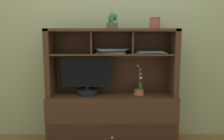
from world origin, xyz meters
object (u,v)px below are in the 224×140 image
(tv_monitor, at_px, (87,80))
(potted_succulent, at_px, (112,22))
(magazine_stack_centre, at_px, (150,52))
(ceramic_vase, at_px, (155,23))
(media_console, at_px, (112,109))
(potted_orchid, at_px, (139,91))
(magazine_stack_left, at_px, (112,51))

(tv_monitor, bearing_deg, potted_succulent, -4.26)
(tv_monitor, xyz_separation_m, magazine_stack_centre, (0.72, -0.01, 0.32))
(potted_succulent, height_order, ceramic_vase, potted_succulent)
(media_console, height_order, potted_orchid, media_console)
(potted_succulent, bearing_deg, magazine_stack_left, 105.11)
(magazine_stack_left, height_order, potted_succulent, potted_succulent)
(media_console, xyz_separation_m, magazine_stack_centre, (0.44, -0.02, 0.67))
(potted_orchid, height_order, potted_succulent, potted_succulent)
(magazine_stack_left, distance_m, magazine_stack_centre, 0.44)
(tv_monitor, height_order, magazine_stack_centre, magazine_stack_centre)
(potted_orchid, distance_m, magazine_stack_left, 0.56)
(tv_monitor, distance_m, potted_succulent, 0.71)
(potted_orchid, xyz_separation_m, potted_succulent, (-0.32, -0.03, 0.78))
(potted_orchid, distance_m, magazine_stack_centre, 0.46)
(tv_monitor, distance_m, potted_orchid, 0.62)
(potted_orchid, xyz_separation_m, ceramic_vase, (0.16, -0.01, 0.77))
(ceramic_vase, bearing_deg, magazine_stack_centre, -177.37)
(magazine_stack_left, xyz_separation_m, ceramic_vase, (0.48, -0.00, 0.31))
(magazine_stack_left, bearing_deg, potted_orchid, 1.65)
(media_console, relative_size, magazine_stack_centre, 4.03)
(magazine_stack_centre, relative_size, potted_succulent, 1.92)
(potted_orchid, height_order, magazine_stack_left, magazine_stack_left)
(magazine_stack_centre, distance_m, ceramic_vase, 0.33)
(magazine_stack_centre, xyz_separation_m, potted_succulent, (-0.44, -0.01, 0.33))
(magazine_stack_left, bearing_deg, tv_monitor, 179.06)
(potted_orchid, bearing_deg, tv_monitor, -179.56)
(potted_succulent, relative_size, ceramic_vase, 1.45)
(magazine_stack_left, bearing_deg, ceramic_vase, -0.47)
(potted_orchid, distance_m, potted_succulent, 0.84)
(potted_orchid, relative_size, magazine_stack_centre, 0.95)
(media_console, height_order, tv_monitor, media_console)
(tv_monitor, height_order, potted_orchid, tv_monitor)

